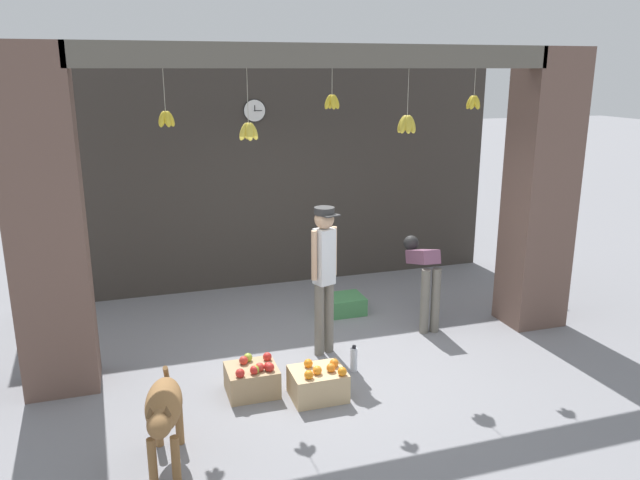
{
  "coord_description": "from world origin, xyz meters",
  "views": [
    {
      "loc": [
        -2.06,
        -6.03,
        3.15
      ],
      "look_at": [
        0.0,
        0.41,
        1.29
      ],
      "focal_mm": 35.0,
      "sensor_mm": 36.0,
      "label": 1
    }
  ],
  "objects_px": {
    "fruit_crate_apples": "(252,379)",
    "wall_clock": "(255,111)",
    "produce_box_green": "(344,304)",
    "water_bottle": "(354,359)",
    "dog": "(164,410)",
    "shopkeeper": "(324,269)",
    "worker_stooping": "(424,272)",
    "fruit_crate_oranges": "(318,383)"
  },
  "relations": [
    {
      "from": "dog",
      "to": "produce_box_green",
      "type": "bearing_deg",
      "value": 145.34
    },
    {
      "from": "water_bottle",
      "to": "worker_stooping",
      "type": "bearing_deg",
      "value": 35.78
    },
    {
      "from": "fruit_crate_apples",
      "to": "produce_box_green",
      "type": "distance_m",
      "value": 2.36
    },
    {
      "from": "dog",
      "to": "fruit_crate_apples",
      "type": "height_order",
      "value": "dog"
    },
    {
      "from": "produce_box_green",
      "to": "water_bottle",
      "type": "bearing_deg",
      "value": -106.04
    },
    {
      "from": "shopkeeper",
      "to": "fruit_crate_oranges",
      "type": "bearing_deg",
      "value": 47.59
    },
    {
      "from": "shopkeeper",
      "to": "produce_box_green",
      "type": "xyz_separation_m",
      "value": [
        0.63,
        1.08,
        -0.9
      ]
    },
    {
      "from": "dog",
      "to": "wall_clock",
      "type": "bearing_deg",
      "value": 166.06
    },
    {
      "from": "produce_box_green",
      "to": "fruit_crate_apples",
      "type": "bearing_deg",
      "value": -132.61
    },
    {
      "from": "shopkeeper",
      "to": "fruit_crate_oranges",
      "type": "relative_size",
      "value": 3.22
    },
    {
      "from": "dog",
      "to": "fruit_crate_oranges",
      "type": "distance_m",
      "value": 1.71
    },
    {
      "from": "produce_box_green",
      "to": "fruit_crate_oranges",
      "type": "bearing_deg",
      "value": -116.25
    },
    {
      "from": "shopkeeper",
      "to": "wall_clock",
      "type": "height_order",
      "value": "wall_clock"
    },
    {
      "from": "dog",
      "to": "wall_clock",
      "type": "xyz_separation_m",
      "value": [
        1.67,
        4.13,
        2.06
      ]
    },
    {
      "from": "wall_clock",
      "to": "dog",
      "type": "bearing_deg",
      "value": -112.0
    },
    {
      "from": "fruit_crate_oranges",
      "to": "produce_box_green",
      "type": "relative_size",
      "value": 1.02
    },
    {
      "from": "shopkeeper",
      "to": "fruit_crate_apples",
      "type": "xyz_separation_m",
      "value": [
        -0.97,
        -0.66,
        -0.86
      ]
    },
    {
      "from": "fruit_crate_apples",
      "to": "dog",
      "type": "bearing_deg",
      "value": -132.92
    },
    {
      "from": "fruit_crate_apples",
      "to": "water_bottle",
      "type": "bearing_deg",
      "value": 6.76
    },
    {
      "from": "fruit_crate_oranges",
      "to": "produce_box_green",
      "type": "height_order",
      "value": "fruit_crate_oranges"
    },
    {
      "from": "dog",
      "to": "shopkeeper",
      "type": "height_order",
      "value": "shopkeeper"
    },
    {
      "from": "shopkeeper",
      "to": "dog",
      "type": "bearing_deg",
      "value": 20.02
    },
    {
      "from": "worker_stooping",
      "to": "produce_box_green",
      "type": "height_order",
      "value": "worker_stooping"
    },
    {
      "from": "shopkeeper",
      "to": "water_bottle",
      "type": "xyz_separation_m",
      "value": [
        0.17,
        -0.52,
        -0.88
      ]
    },
    {
      "from": "dog",
      "to": "shopkeeper",
      "type": "xyz_separation_m",
      "value": [
        1.88,
        1.64,
        0.49
      ]
    },
    {
      "from": "fruit_crate_oranges",
      "to": "wall_clock",
      "type": "relative_size",
      "value": 1.68
    },
    {
      "from": "produce_box_green",
      "to": "water_bottle",
      "type": "xyz_separation_m",
      "value": [
        -0.46,
        -1.6,
        0.02
      ]
    },
    {
      "from": "water_bottle",
      "to": "fruit_crate_oranges",
      "type": "bearing_deg",
      "value": -142.16
    },
    {
      "from": "produce_box_green",
      "to": "water_bottle",
      "type": "relative_size",
      "value": 1.76
    },
    {
      "from": "dog",
      "to": "water_bottle",
      "type": "xyz_separation_m",
      "value": [
        2.05,
        1.12,
        -0.39
      ]
    },
    {
      "from": "fruit_crate_oranges",
      "to": "fruit_crate_apples",
      "type": "relative_size",
      "value": 1.06
    },
    {
      "from": "shopkeeper",
      "to": "worker_stooping",
      "type": "bearing_deg",
      "value": 174.19
    },
    {
      "from": "dog",
      "to": "fruit_crate_apples",
      "type": "bearing_deg",
      "value": 145.15
    },
    {
      "from": "dog",
      "to": "wall_clock",
      "type": "relative_size",
      "value": 3.36
    },
    {
      "from": "shopkeeper",
      "to": "fruit_crate_apples",
      "type": "relative_size",
      "value": 3.41
    },
    {
      "from": "fruit_crate_oranges",
      "to": "water_bottle",
      "type": "height_order",
      "value": "fruit_crate_oranges"
    },
    {
      "from": "worker_stooping",
      "to": "shopkeeper",
      "type": "bearing_deg",
      "value": -161.73
    },
    {
      "from": "dog",
      "to": "worker_stooping",
      "type": "bearing_deg",
      "value": 129.51
    },
    {
      "from": "fruit_crate_apples",
      "to": "wall_clock",
      "type": "bearing_deg",
      "value": 76.48
    },
    {
      "from": "water_bottle",
      "to": "produce_box_green",
      "type": "bearing_deg",
      "value": 73.96
    },
    {
      "from": "water_bottle",
      "to": "wall_clock",
      "type": "distance_m",
      "value": 3.9
    },
    {
      "from": "fruit_crate_apples",
      "to": "wall_clock",
      "type": "xyz_separation_m",
      "value": [
        0.76,
        3.15,
        2.43
      ]
    }
  ]
}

